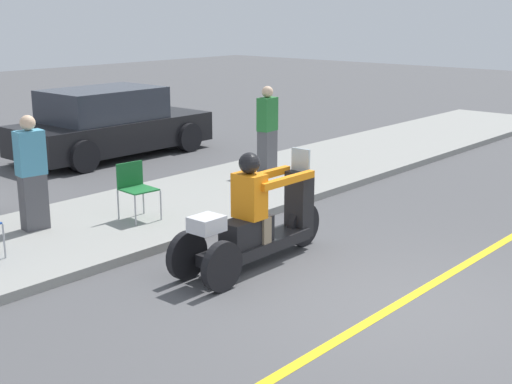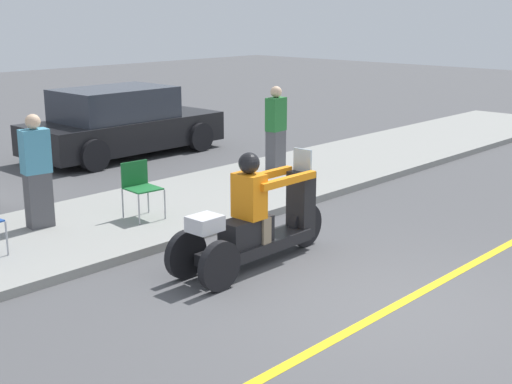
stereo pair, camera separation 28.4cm
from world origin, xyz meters
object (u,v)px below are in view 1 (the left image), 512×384
(motorcycle_trike, at_px, (256,225))
(spectator_with_child, at_px, (32,175))
(spectator_mid_group, at_px, (267,131))
(parked_car_lot_left, at_px, (110,124))
(folding_chair_set_back, at_px, (135,185))

(motorcycle_trike, height_order, spectator_with_child, spectator_with_child)
(spectator_mid_group, height_order, parked_car_lot_left, spectator_mid_group)
(spectator_mid_group, bearing_deg, folding_chair_set_back, -171.53)
(motorcycle_trike, distance_m, parked_car_lot_left, 7.41)
(motorcycle_trike, distance_m, folding_chair_set_back, 2.39)
(spectator_with_child, relative_size, parked_car_lot_left, 0.37)
(spectator_mid_group, distance_m, folding_chair_set_back, 3.66)
(motorcycle_trike, distance_m, spectator_with_child, 3.29)
(spectator_mid_group, relative_size, spectator_with_child, 1.01)
(spectator_mid_group, bearing_deg, spectator_with_child, 178.68)
(spectator_mid_group, xyz_separation_m, spectator_with_child, (-4.87, 0.11, -0.00))
(spectator_mid_group, distance_m, spectator_with_child, 4.87)
(parked_car_lot_left, bearing_deg, folding_chair_set_back, -123.73)
(spectator_mid_group, relative_size, parked_car_lot_left, 0.37)
(spectator_with_child, bearing_deg, spectator_mid_group, -1.32)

